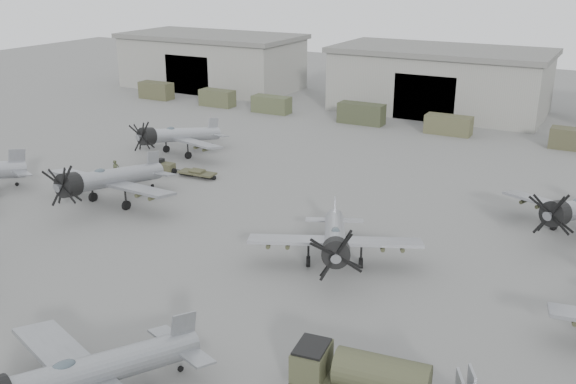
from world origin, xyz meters
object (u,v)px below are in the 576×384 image
object	(u,v)px
aircraft_near_1	(79,376)
aircraft_far_0	(175,136)
aircraft_mid_1	(106,180)
tug_trailer	(177,169)
aircraft_mid_2	(335,238)
ground_crew	(116,170)
fuel_tanker	(361,373)

from	to	relation	value
aircraft_near_1	aircraft_far_0	bearing A→B (deg)	141.33
aircraft_mid_1	aircraft_far_0	distance (m)	15.49
aircraft_near_1	aircraft_far_0	xyz separation A→B (m)	(-22.53, 35.81, -0.03)
aircraft_near_1	tug_trailer	world-z (taller)	aircraft_near_1
aircraft_mid_2	tug_trailer	xyz separation A→B (m)	(-22.12, 11.33, -1.67)
aircraft_near_1	aircraft_mid_2	distance (m)	19.76
aircraft_mid_2	aircraft_mid_1	bearing A→B (deg)	151.15
aircraft_near_1	aircraft_mid_2	bearing A→B (deg)	98.43
ground_crew	aircraft_mid_1	bearing A→B (deg)	-129.97
aircraft_mid_2	aircraft_far_0	size ratio (longest dim) A/B	0.94
aircraft_near_1	tug_trailer	xyz separation A→B (m)	(-18.44, 30.74, -1.75)
aircraft_mid_2	aircraft_far_0	distance (m)	30.92
aircraft_near_1	aircraft_mid_1	xyz separation A→B (m)	(-18.23, 20.93, 0.12)
aircraft_mid_2	fuel_tanker	world-z (taller)	aircraft_mid_2
aircraft_near_1	aircraft_mid_2	world-z (taller)	aircraft_near_1
tug_trailer	aircraft_far_0	bearing A→B (deg)	125.90
fuel_tanker	ground_crew	distance (m)	38.46
aircraft_near_1	tug_trailer	size ratio (longest dim) A/B	1.88
aircraft_far_0	fuel_tanker	world-z (taller)	aircraft_far_0
aircraft_far_0	ground_crew	bearing A→B (deg)	-77.25
tug_trailer	ground_crew	bearing A→B (deg)	-138.30
aircraft_mid_2	aircraft_near_1	bearing A→B (deg)	-125.60
ground_crew	aircraft_mid_2	bearing A→B (deg)	-92.58
fuel_tanker	tug_trailer	bearing A→B (deg)	133.92
aircraft_far_0	ground_crew	world-z (taller)	aircraft_far_0
aircraft_mid_1	tug_trailer	world-z (taller)	aircraft_mid_1
aircraft_mid_2	ground_crew	distance (m)	27.25
ground_crew	aircraft_near_1	bearing A→B (deg)	-126.89
aircraft_mid_1	aircraft_far_0	world-z (taller)	aircraft_mid_1
ground_crew	fuel_tanker	bearing A→B (deg)	-107.53
aircraft_mid_1	aircraft_mid_2	xyz separation A→B (m)	(21.90, -1.52, -0.21)
aircraft_near_1	ground_crew	size ratio (longest dim) A/B	6.47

